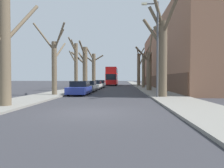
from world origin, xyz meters
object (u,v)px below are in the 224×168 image
(street_tree_left_3, at_px, (85,66))
(street_tree_left_4, at_px, (93,68))
(street_tree_right_3, at_px, (139,68))
(parked_car_0, at_px, (80,88))
(street_tree_right_0, at_px, (162,52))
(double_decker_bus, at_px, (112,76))
(parked_car_3, at_px, (100,84))
(street_tree_right_1, at_px, (149,68))
(parked_car_2, at_px, (96,85))
(parked_car_1, at_px, (89,86))
(street_tree_left_2, at_px, (76,65))
(lamp_post, at_px, (156,45))
(street_tree_left_0, at_px, (4,45))
(street_tree_right_2, at_px, (144,68))
(street_tree_left_1, at_px, (54,63))

(street_tree_left_3, bearing_deg, street_tree_left_4, 88.88)
(street_tree_right_3, distance_m, parked_car_0, 26.70)
(street_tree_right_0, bearing_deg, double_decker_bus, 100.33)
(street_tree_left_3, distance_m, parked_car_3, 4.92)
(street_tree_right_0, relative_size, street_tree_right_1, 1.11)
(street_tree_right_0, height_order, parked_car_2, street_tree_right_0)
(street_tree_left_4, bearing_deg, parked_car_1, -83.33)
(street_tree_right_1, xyz_separation_m, parked_car_1, (-7.68, -1.46, -2.35))
(street_tree_left_2, height_order, street_tree_right_0, street_tree_right_0)
(street_tree_right_1, xyz_separation_m, lamp_post, (-0.64, -9.77, 1.40))
(street_tree_right_3, xyz_separation_m, lamp_post, (-0.78, -28.39, 0.28))
(parked_car_3, bearing_deg, street_tree_left_0, -94.92)
(parked_car_2, bearing_deg, street_tree_left_4, 100.07)
(street_tree_right_1, bearing_deg, street_tree_left_4, 120.46)
(street_tree_right_1, distance_m, lamp_post, 9.89)
(street_tree_left_4, relative_size, parked_car_0, 1.99)
(parked_car_0, bearing_deg, street_tree_right_0, -19.60)
(street_tree_left_0, distance_m, street_tree_left_3, 23.15)
(street_tree_left_0, height_order, street_tree_right_2, street_tree_right_2)
(street_tree_left_4, relative_size, parked_car_1, 2.05)
(parked_car_1, bearing_deg, street_tree_right_3, 68.73)
(street_tree_left_0, bearing_deg, parked_car_2, 83.71)
(street_tree_left_4, distance_m, parked_car_2, 12.55)
(street_tree_right_3, bearing_deg, street_tree_right_1, -90.42)
(street_tree_right_1, relative_size, lamp_post, 1.00)
(parked_car_3, bearing_deg, street_tree_left_2, -101.55)
(street_tree_right_2, xyz_separation_m, double_decker_bus, (-6.33, 14.84, -1.01))
(street_tree_right_0, xyz_separation_m, street_tree_right_3, (0.24, 27.99, 0.29))
(street_tree_left_3, relative_size, street_tree_left_4, 0.92)
(street_tree_left_3, bearing_deg, street_tree_right_0, -59.76)
(street_tree_left_4, relative_size, lamp_post, 1.07)
(street_tree_right_0, xyz_separation_m, parked_car_0, (-7.57, 2.70, -3.18))
(double_decker_bus, xyz_separation_m, parked_car_2, (-1.56, -18.87, -1.82))
(street_tree_right_1, height_order, parked_car_3, street_tree_right_1)
(lamp_post, bearing_deg, street_tree_right_2, 87.37)
(street_tree_left_1, distance_m, street_tree_left_3, 15.29)
(street_tree_left_4, height_order, lamp_post, street_tree_left_4)
(street_tree_left_2, distance_m, street_tree_right_0, 13.66)
(street_tree_left_1, bearing_deg, street_tree_right_3, 69.19)
(double_decker_bus, bearing_deg, street_tree_left_2, -98.88)
(street_tree_left_2, bearing_deg, street_tree_left_0, -90.58)
(street_tree_left_1, height_order, street_tree_left_3, street_tree_left_3)
(parked_car_2, distance_m, lamp_post, 16.56)
(street_tree_left_2, bearing_deg, street_tree_right_2, 40.35)
(parked_car_0, distance_m, parked_car_3, 17.15)
(street_tree_left_0, xyz_separation_m, parked_car_2, (2.24, 20.32, -2.85))
(street_tree_left_4, bearing_deg, street_tree_right_3, 11.09)
(parked_car_0, bearing_deg, street_tree_right_1, 41.00)
(street_tree_right_0, relative_size, street_tree_right_3, 0.98)
(street_tree_left_1, height_order, street_tree_right_3, street_tree_right_3)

